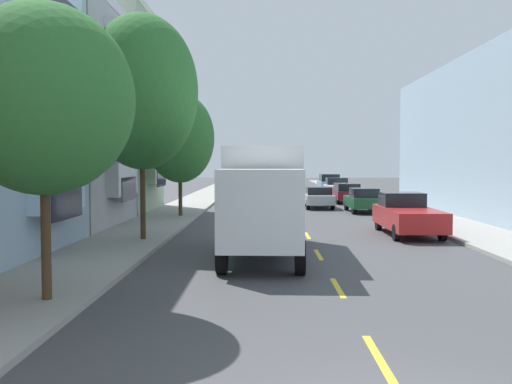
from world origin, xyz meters
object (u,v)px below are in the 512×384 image
street_tree_second (142,92)px  parked_hatchback_charcoal (238,186)px  street_tree_nearest (43,100)px  parked_pickup_white (338,189)px  delivery_box_truck (264,195)px  parked_wagon_burgundy (346,192)px  parked_pickup_red (407,215)px  parked_suv_sky (329,184)px  street_tree_third (180,138)px  moving_silver_sedan (318,197)px  parked_hatchback_forest (363,200)px

street_tree_second → parked_hatchback_charcoal: street_tree_second is taller
street_tree_nearest → parked_pickup_white: size_ratio=1.17×
parked_hatchback_charcoal → delivery_box_truck: bearing=-85.9°
parked_wagon_burgundy → parked_pickup_red: bearing=-90.3°
delivery_box_truck → parked_pickup_red: bearing=41.5°
parked_suv_sky → parked_pickup_white: parked_suv_sky is taller
parked_hatchback_charcoal → parked_pickup_red: size_ratio=0.76×
parked_hatchback_charcoal → parked_pickup_white: size_ratio=0.76×
street_tree_nearest → parked_wagon_burgundy: 33.25m
parked_suv_sky → parked_pickup_white: size_ratio=0.90×
parked_wagon_burgundy → parked_pickup_red: parked_pickup_red is taller
street_tree_third → parked_hatchback_charcoal: 24.21m
parked_suv_sky → parked_pickup_white: (-0.01, -6.95, -0.16)m
parked_wagon_burgundy → parked_pickup_white: size_ratio=0.88×
parked_suv_sky → parked_pickup_white: bearing=-90.1°
street_tree_third → moving_silver_sedan: street_tree_third is taller
parked_hatchback_forest → moving_silver_sedan: parked_hatchback_forest is taller
parked_hatchback_forest → parked_wagon_burgundy: bearing=89.1°
street_tree_second → parked_hatchback_charcoal: (2.00, 33.53, -4.94)m
street_tree_second → delivery_box_truck: street_tree_second is taller
delivery_box_truck → street_tree_third: bearing=110.3°
parked_wagon_burgundy → parked_pickup_white: bearing=88.5°
parked_hatchback_charcoal → parked_pickup_red: parked_pickup_red is taller
street_tree_second → moving_silver_sedan: street_tree_second is taller
parked_suv_sky → parked_pickup_red: size_ratio=0.91×
street_tree_third → parked_hatchback_charcoal: bearing=85.2°
parked_wagon_burgundy → parked_pickup_white: parked_pickup_white is taller
street_tree_nearest → parked_pickup_white: bearing=73.7°
street_tree_nearest → delivery_box_truck: bearing=56.3°
parked_pickup_red → parked_pickup_white: bearing=89.4°
parked_suv_sky → moving_silver_sedan: size_ratio=1.07×
parked_wagon_burgundy → parked_hatchback_forest: size_ratio=1.17×
moving_silver_sedan → parked_wagon_burgundy: bearing=62.2°
street_tree_third → parked_pickup_red: 13.26m
parked_hatchback_forest → street_tree_third: bearing=-160.6°
street_tree_nearest → parked_pickup_white: 38.90m
street_tree_second → street_tree_third: bearing=90.0°
street_tree_second → parked_pickup_red: street_tree_second is taller
parked_pickup_red → moving_silver_sedan: (-2.43, 14.19, -0.08)m
parked_hatchback_charcoal → parked_wagon_burgundy: 14.79m
street_tree_nearest → parked_wagon_burgundy: street_tree_nearest is taller
street_tree_second → moving_silver_sedan: 19.32m
street_tree_nearest → parked_hatchback_forest: 25.65m
delivery_box_truck → parked_hatchback_forest: bearing=69.6°
delivery_box_truck → parked_suv_sky: 37.75m
delivery_box_truck → parked_suv_sky: delivery_box_truck is taller
street_tree_second → parked_pickup_white: size_ratio=1.59×
parked_hatchback_forest → parked_pickup_white: 14.11m
street_tree_third → moving_silver_sedan: size_ratio=1.49×
parked_hatchback_forest → moving_silver_sedan: bearing=125.6°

